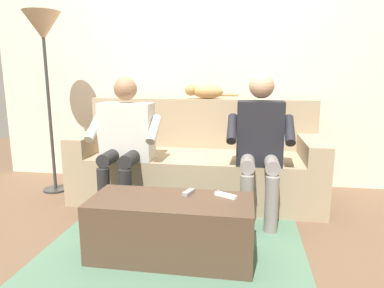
{
  "coord_description": "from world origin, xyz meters",
  "views": [
    {
      "loc": [
        -0.45,
        2.98,
        1.14
      ],
      "look_at": [
        0.0,
        0.18,
        0.57
      ],
      "focal_mm": 32.13,
      "sensor_mm": 36.0,
      "label": 1
    }
  ],
  "objects": [
    {
      "name": "remote_white",
      "position": [
        -0.33,
        0.9,
        0.39
      ],
      "size": [
        0.15,
        0.1,
        0.02
      ],
      "primitive_type": "cube",
      "rotation": [
        0.0,
        0.0,
        5.79
      ],
      "color": "white",
      "rests_on": "coffee_table"
    },
    {
      "name": "remote_gray",
      "position": [
        -0.09,
        0.89,
        0.39
      ],
      "size": [
        0.07,
        0.12,
        0.02
      ],
      "primitive_type": "cube",
      "rotation": [
        0.0,
        0.0,
        1.25
      ],
      "color": "gray",
      "rests_on": "coffee_table"
    },
    {
      "name": "cat_on_backrest",
      "position": [
        -0.03,
        -0.4,
        0.98
      ],
      "size": [
        0.53,
        0.14,
        0.15
      ],
      "color": "#B7844C",
      "rests_on": "couch"
    },
    {
      "name": "coffee_table",
      "position": [
        0.0,
        1.0,
        0.19
      ],
      "size": [
        1.02,
        0.44,
        0.38
      ],
      "color": "#4C3828",
      "rests_on": "ground"
    },
    {
      "name": "ground_plane",
      "position": [
        0.0,
        0.6,
        0.0
      ],
      "size": [
        8.0,
        8.0,
        0.0
      ],
      "primitive_type": "plane",
      "color": "brown"
    },
    {
      "name": "floor_rug",
      "position": [
        0.0,
        0.86,
        0.0
      ],
      "size": [
        1.71,
        1.56,
        0.01
      ],
      "primitive_type": "cube",
      "color": "#4C7056",
      "rests_on": "ground"
    },
    {
      "name": "back_wall",
      "position": [
        0.0,
        -0.65,
        1.4
      ],
      "size": [
        4.63,
        0.06,
        2.79
      ],
      "primitive_type": "cube",
      "color": "beige",
      "rests_on": "ground"
    },
    {
      "name": "floor_lamp",
      "position": [
        1.43,
        -0.07,
        1.49
      ],
      "size": [
        0.34,
        0.34,
        1.71
      ],
      "color": "#2D2D2D",
      "rests_on": "ground"
    },
    {
      "name": "person_left_seated",
      "position": [
        -0.56,
        0.28,
        0.65
      ],
      "size": [
        0.51,
        0.5,
        1.16
      ],
      "color": "black",
      "rests_on": "ground"
    },
    {
      "name": "person_right_seated",
      "position": [
        0.56,
        0.27,
        0.63
      ],
      "size": [
        0.6,
        0.49,
        1.13
      ],
      "color": "beige",
      "rests_on": "ground"
    },
    {
      "name": "couch",
      "position": [
        0.0,
        -0.13,
        0.31
      ],
      "size": [
        2.23,
        0.81,
        0.91
      ],
      "color": "#9E896B",
      "rests_on": "ground"
    }
  ]
}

